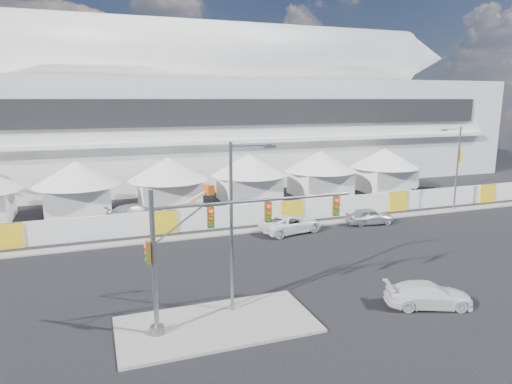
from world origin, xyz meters
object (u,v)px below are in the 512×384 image
object	(u,v)px
pickup_near	(428,295)
streetlight_curb	(456,163)
lot_car_b	(429,191)
boom_lift	(178,217)
streetlight_median	(236,216)
lot_car_c	(137,213)
traffic_mast	(202,249)
sedan_silver	(370,216)
pickup_curb	(291,224)

from	to	relation	value
pickup_near	streetlight_curb	size ratio (longest dim) A/B	0.55
lot_car_b	boom_lift	world-z (taller)	boom_lift
streetlight_curb	streetlight_median	bearing A→B (deg)	-152.93
lot_car_c	boom_lift	bearing A→B (deg)	-147.11
lot_car_c	streetlight_median	size ratio (longest dim) A/B	0.62
traffic_mast	streetlight_median	bearing A→B (deg)	30.24
boom_lift	streetlight_curb	bearing A→B (deg)	-32.35
lot_car_c	traffic_mast	size ratio (longest dim) A/B	0.53
sedan_silver	traffic_mast	size ratio (longest dim) A/B	0.41
streetlight_curb	lot_car_b	bearing A→B (deg)	68.88
lot_car_b	streetlight_curb	xyz separation A→B (m)	(-2.55, -6.59, 4.34)
sedan_silver	pickup_near	xyz separation A→B (m)	(-6.68, -15.78, -0.06)
pickup_curb	lot_car_b	world-z (taller)	pickup_curb
traffic_mast	streetlight_median	distance (m)	2.73
lot_car_b	streetlight_median	xyz separation A→B (m)	(-30.53, -20.89, 4.71)
sedan_silver	pickup_curb	world-z (taller)	pickup_curb
lot_car_b	streetlight_median	world-z (taller)	streetlight_median
boom_lift	pickup_curb	bearing A→B (deg)	-54.96
sedan_silver	streetlight_curb	xyz separation A→B (m)	(11.04, 1.55, 4.27)
lot_car_c	streetlight_curb	bearing A→B (deg)	-116.03
streetlight_median	boom_lift	xyz separation A→B (m)	(0.08, 17.95, -4.50)
lot_car_b	lot_car_c	world-z (taller)	lot_car_c
lot_car_c	streetlight_curb	size ratio (longest dim) A/B	0.66
pickup_near	boom_lift	bearing A→B (deg)	45.69
streetlight_median	boom_lift	size ratio (longest dim) A/B	1.36
pickup_curb	streetlight_curb	distance (m)	19.51
pickup_curb	pickup_near	world-z (taller)	pickup_curb
lot_car_c	streetlight_curb	world-z (taller)	streetlight_curb
lot_car_b	lot_car_c	bearing A→B (deg)	97.20
boom_lift	pickup_near	bearing A→B (deg)	-89.02
traffic_mast	streetlight_median	size ratio (longest dim) A/B	1.18
pickup_curb	traffic_mast	distance (m)	18.23
lot_car_c	pickup_curb	bearing A→B (deg)	-137.90
lot_car_b	streetlight_median	distance (m)	37.29
lot_car_b	traffic_mast	size ratio (longest dim) A/B	0.37
boom_lift	lot_car_c	bearing A→B (deg)	111.71
sedan_silver	lot_car_b	distance (m)	15.83
lot_car_b	boom_lift	bearing A→B (deg)	103.10
lot_car_b	boom_lift	size ratio (longest dim) A/B	0.59
sedan_silver	pickup_curb	distance (m)	7.94
lot_car_c	traffic_mast	bearing A→B (deg)	169.20
sedan_silver	boom_lift	size ratio (longest dim) A/B	0.66
sedan_silver	streetlight_curb	size ratio (longest dim) A/B	0.51
pickup_curb	boom_lift	distance (m)	10.30
sedan_silver	pickup_near	size ratio (longest dim) A/B	0.93
traffic_mast	boom_lift	bearing A→B (deg)	83.44
pickup_curb	streetlight_median	size ratio (longest dim) A/B	0.62
lot_car_c	traffic_mast	distance (m)	22.64
lot_car_b	streetlight_curb	distance (m)	8.29
streetlight_median	boom_lift	distance (m)	18.50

